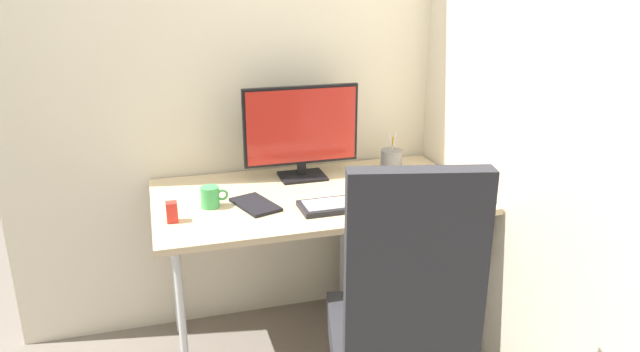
{
  "coord_description": "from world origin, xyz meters",
  "views": [
    {
      "loc": [
        -0.63,
        -2.23,
        1.63
      ],
      "look_at": [
        0.0,
        -0.07,
        0.85
      ],
      "focal_mm": 33.51,
      "sensor_mm": 36.0,
      "label": 1
    }
  ],
  "objects_px": {
    "pen_holder": "(391,159)",
    "office_chair": "(402,322)",
    "mouse": "(430,194)",
    "notebook": "(255,205)",
    "desk_clamp_accessory": "(172,212)",
    "filing_cabinet": "(396,271)",
    "monitor": "(302,129)",
    "coffee_mug": "(211,197)",
    "keyboard": "(351,203)"
  },
  "relations": [
    {
      "from": "notebook",
      "to": "keyboard",
      "type": "bearing_deg",
      "value": -35.22
    },
    {
      "from": "filing_cabinet",
      "to": "pen_holder",
      "type": "relative_size",
      "value": 3.45
    },
    {
      "from": "office_chair",
      "to": "monitor",
      "type": "bearing_deg",
      "value": 95.4
    },
    {
      "from": "office_chair",
      "to": "desk_clamp_accessory",
      "type": "height_order",
      "value": "office_chair"
    },
    {
      "from": "monitor",
      "to": "pen_holder",
      "type": "distance_m",
      "value": 0.46
    },
    {
      "from": "monitor",
      "to": "mouse",
      "type": "height_order",
      "value": "monitor"
    },
    {
      "from": "notebook",
      "to": "desk_clamp_accessory",
      "type": "height_order",
      "value": "desk_clamp_accessory"
    },
    {
      "from": "mouse",
      "to": "keyboard",
      "type": "bearing_deg",
      "value": -160.77
    },
    {
      "from": "coffee_mug",
      "to": "desk_clamp_accessory",
      "type": "bearing_deg",
      "value": -145.46
    },
    {
      "from": "monitor",
      "to": "keyboard",
      "type": "bearing_deg",
      "value": -76.35
    },
    {
      "from": "monitor",
      "to": "keyboard",
      "type": "distance_m",
      "value": 0.45
    },
    {
      "from": "pen_holder",
      "to": "notebook",
      "type": "bearing_deg",
      "value": -157.53
    },
    {
      "from": "filing_cabinet",
      "to": "pen_holder",
      "type": "distance_m",
      "value": 0.52
    },
    {
      "from": "filing_cabinet",
      "to": "coffee_mug",
      "type": "xyz_separation_m",
      "value": [
        -0.83,
        -0.06,
        0.48
      ]
    },
    {
      "from": "pen_holder",
      "to": "office_chair",
      "type": "bearing_deg",
      "value": -110.05
    },
    {
      "from": "mouse",
      "to": "filing_cabinet",
      "type": "bearing_deg",
      "value": 120.09
    },
    {
      "from": "keyboard",
      "to": "notebook",
      "type": "height_order",
      "value": "keyboard"
    },
    {
      "from": "office_chair",
      "to": "mouse",
      "type": "xyz_separation_m",
      "value": [
        0.34,
        0.53,
        0.21
      ]
    },
    {
      "from": "filing_cabinet",
      "to": "desk_clamp_accessory",
      "type": "xyz_separation_m",
      "value": [
        -0.98,
        -0.16,
        0.48
      ]
    },
    {
      "from": "monitor",
      "to": "coffee_mug",
      "type": "xyz_separation_m",
      "value": [
        -0.43,
        -0.25,
        -0.18
      ]
    },
    {
      "from": "mouse",
      "to": "notebook",
      "type": "relative_size",
      "value": 0.41
    },
    {
      "from": "office_chair",
      "to": "desk_clamp_accessory",
      "type": "distance_m",
      "value": 0.92
    },
    {
      "from": "keyboard",
      "to": "pen_holder",
      "type": "bearing_deg",
      "value": 49.82
    },
    {
      "from": "office_chair",
      "to": "filing_cabinet",
      "type": "height_order",
      "value": "office_chair"
    },
    {
      "from": "filing_cabinet",
      "to": "pen_holder",
      "type": "xyz_separation_m",
      "value": [
        0.03,
        0.19,
        0.48
      ]
    },
    {
      "from": "coffee_mug",
      "to": "pen_holder",
      "type": "bearing_deg",
      "value": 15.98
    },
    {
      "from": "monitor",
      "to": "pen_holder",
      "type": "relative_size",
      "value": 2.87
    },
    {
      "from": "office_chair",
      "to": "mouse",
      "type": "bearing_deg",
      "value": 57.25
    },
    {
      "from": "filing_cabinet",
      "to": "pen_holder",
      "type": "height_order",
      "value": "pen_holder"
    },
    {
      "from": "keyboard",
      "to": "desk_clamp_accessory",
      "type": "relative_size",
      "value": 5.36
    },
    {
      "from": "monitor",
      "to": "mouse",
      "type": "bearing_deg",
      "value": -42.44
    },
    {
      "from": "filing_cabinet",
      "to": "mouse",
      "type": "height_order",
      "value": "mouse"
    },
    {
      "from": "pen_holder",
      "to": "coffee_mug",
      "type": "bearing_deg",
      "value": -164.02
    },
    {
      "from": "pen_holder",
      "to": "notebook",
      "type": "height_order",
      "value": "pen_holder"
    },
    {
      "from": "keyboard",
      "to": "office_chair",
      "type": "bearing_deg",
      "value": -90.81
    },
    {
      "from": "desk_clamp_accessory",
      "to": "notebook",
      "type": "bearing_deg",
      "value": 11.47
    },
    {
      "from": "monitor",
      "to": "keyboard",
      "type": "height_order",
      "value": "monitor"
    },
    {
      "from": "monitor",
      "to": "notebook",
      "type": "height_order",
      "value": "monitor"
    },
    {
      "from": "monitor",
      "to": "filing_cabinet",
      "type": "bearing_deg",
      "value": -25.55
    },
    {
      "from": "desk_clamp_accessory",
      "to": "filing_cabinet",
      "type": "bearing_deg",
      "value": 9.55
    },
    {
      "from": "pen_holder",
      "to": "mouse",
      "type": "bearing_deg",
      "value": -89.3
    },
    {
      "from": "mouse",
      "to": "pen_holder",
      "type": "relative_size",
      "value": 0.5
    },
    {
      "from": "keyboard",
      "to": "mouse",
      "type": "distance_m",
      "value": 0.34
    },
    {
      "from": "keyboard",
      "to": "coffee_mug",
      "type": "distance_m",
      "value": 0.55
    },
    {
      "from": "desk_clamp_accessory",
      "to": "mouse",
      "type": "bearing_deg",
      "value": -2.35
    },
    {
      "from": "office_chair",
      "to": "desk_clamp_accessory",
      "type": "relative_size",
      "value": 14.53
    },
    {
      "from": "notebook",
      "to": "desk_clamp_accessory",
      "type": "relative_size",
      "value": 2.81
    },
    {
      "from": "monitor",
      "to": "notebook",
      "type": "distance_m",
      "value": 0.45
    },
    {
      "from": "notebook",
      "to": "coffee_mug",
      "type": "xyz_separation_m",
      "value": [
        -0.17,
        0.04,
        0.04
      ]
    },
    {
      "from": "filing_cabinet",
      "to": "notebook",
      "type": "distance_m",
      "value": 0.8
    }
  ]
}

